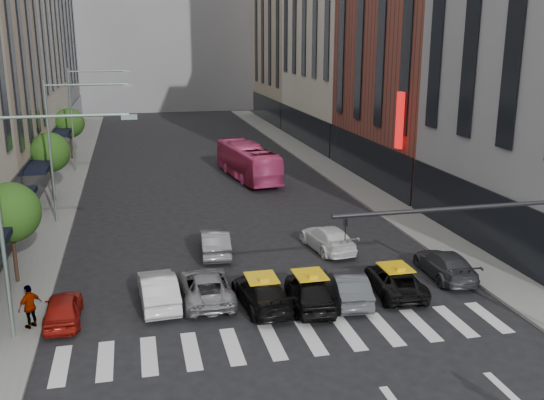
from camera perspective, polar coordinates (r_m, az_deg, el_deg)
ground at (r=23.61m, az=3.31°, el=-14.59°), size 160.00×160.00×0.00m
sidewalk_left at (r=51.29m, az=-18.99°, el=1.14°), size 3.00×96.00×0.15m
sidewalk_right at (r=53.89m, az=6.09°, el=2.52°), size 3.00×96.00×0.15m
building_left_d at (r=85.44m, az=-21.45°, el=16.28°), size 8.00×18.00×30.00m
building_right_b at (r=52.01m, az=13.60°, el=16.10°), size 8.00×18.00×26.00m
building_right_d at (r=87.74m, az=2.13°, el=16.54°), size 8.00×18.00×28.00m
tree_near at (r=31.27m, az=-23.45°, el=-1.08°), size 2.88×2.88×4.95m
tree_mid at (r=46.72m, az=-20.18°, el=4.23°), size 2.88×2.88×4.95m
tree_far at (r=62.45m, az=-18.53°, el=6.89°), size 2.88×2.88×4.95m
streetlamp_near at (r=24.69m, az=-22.31°, el=0.40°), size 5.38×0.25×9.00m
streetlamp_mid at (r=40.28m, az=-18.94°, el=6.00°), size 5.38×0.25×9.00m
streetlamp_far at (r=56.10m, az=-17.44°, el=8.46°), size 5.38×0.25×9.00m
traffic_signal at (r=24.19m, az=21.98°, el=-3.39°), size 10.10×0.20×6.00m
liberty_sign at (r=44.14m, az=11.93°, el=7.34°), size 0.30×0.70×4.00m
car_red at (r=27.37m, az=-19.07°, el=-9.63°), size 1.54×3.72×1.26m
car_white_front at (r=27.94m, az=-10.67°, el=-8.25°), size 1.83×4.59×1.48m
car_silver at (r=28.10m, az=-6.22°, el=-8.07°), size 2.27×4.89×1.36m
taxi_left at (r=27.30m, az=-0.98°, el=-8.69°), size 2.29×4.82×1.36m
taxi_center at (r=27.34m, az=3.56°, el=-8.52°), size 2.15×4.55×1.50m
car_grey_mid at (r=28.10m, az=7.13°, el=-8.05°), size 2.00×4.39×1.40m
taxi_right at (r=29.30m, az=11.49°, el=-7.41°), size 2.56×4.71×1.25m
car_grey_curb at (r=31.75m, az=15.98°, el=-5.84°), size 2.15×4.72×1.34m
car_row2_left at (r=33.73m, az=-5.40°, el=-3.97°), size 1.83×4.48×1.44m
car_row2_right at (r=34.47m, az=5.24°, el=-3.61°), size 2.45×4.90×1.37m
bus at (r=51.57m, az=-2.30°, el=3.62°), size 3.87×10.82×2.95m
pedestrian_far at (r=26.92m, az=-21.82°, el=-9.27°), size 1.09×1.08×1.85m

